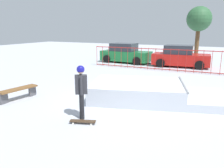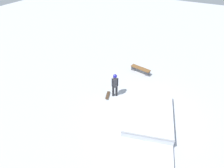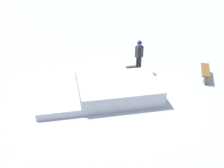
{
  "view_description": "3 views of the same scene",
  "coord_description": "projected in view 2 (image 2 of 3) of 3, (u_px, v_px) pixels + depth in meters",
  "views": [
    {
      "loc": [
        3.34,
        -8.17,
        2.86
      ],
      "look_at": [
        -0.1,
        -1.08,
        0.9
      ],
      "focal_mm": 36.45,
      "sensor_mm": 36.0,
      "label": 1
    },
    {
      "loc": [
        7.71,
        1.93,
        8.11
      ],
      "look_at": [
        -0.45,
        -2.5,
        1.0
      ],
      "focal_mm": 29.09,
      "sensor_mm": 36.0,
      "label": 2
    },
    {
      "loc": [
        -0.3,
        11.36,
        6.63
      ],
      "look_at": [
        0.63,
        0.32,
        0.6
      ],
      "focal_mm": 45.22,
      "sensor_mm": 36.0,
      "label": 3
    }
  ],
  "objects": [
    {
      "name": "skate_ramp",
      "position": [
        148.0,
        121.0,
        10.11
      ],
      "size": [
        5.91,
        3.99,
        0.74
      ],
      "rotation": [
        0.0,
        0.0,
        0.28
      ],
      "color": "silver",
      "rests_on": "ground"
    },
    {
      "name": "ground_plane",
      "position": [
        145.0,
        113.0,
        11.04
      ],
      "size": [
        60.0,
        60.0,
        0.0
      ],
      "primitive_type": "plane",
      "color": "#B2B7C1"
    },
    {
      "name": "skateboard",
      "position": [
        108.0,
        95.0,
        12.24
      ],
      "size": [
        0.82,
        0.45,
        0.09
      ],
      "rotation": [
        0.0,
        0.0,
        3.48
      ],
      "color": "#3F2D1E",
      "rests_on": "ground"
    },
    {
      "name": "park_bench",
      "position": [
        140.0,
        69.0,
        14.28
      ],
      "size": [
        0.65,
        1.64,
        0.48
      ],
      "rotation": [
        0.0,
        0.0,
        4.56
      ],
      "color": "brown",
      "rests_on": "ground"
    },
    {
      "name": "skater",
      "position": [
        115.0,
        84.0,
        11.72
      ],
      "size": [
        0.44,
        0.4,
        1.73
      ],
      "rotation": [
        0.0,
        0.0,
        3.75
      ],
      "color": "black",
      "rests_on": "ground"
    }
  ]
}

